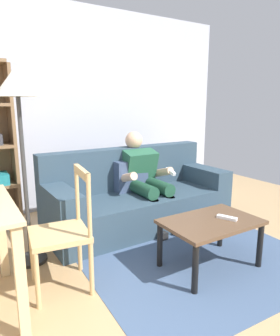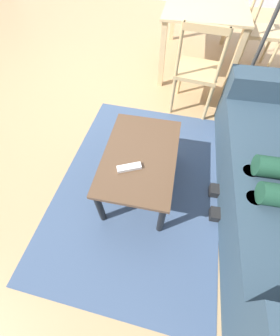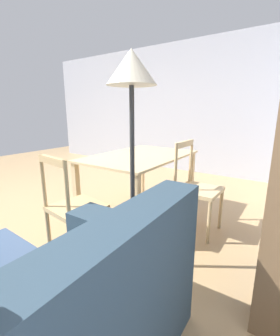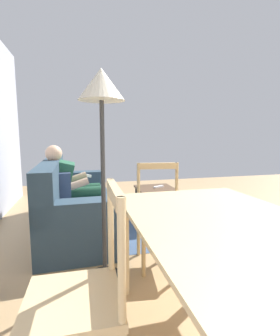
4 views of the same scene
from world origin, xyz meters
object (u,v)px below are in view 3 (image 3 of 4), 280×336
object	(u,v)px
dining_table	(140,164)
floor_lamp	(132,90)
dining_chair_near_wall	(196,189)
dining_chair_facing_couch	(74,208)

from	to	relation	value
dining_table	floor_lamp	world-z (taller)	floor_lamp
dining_table	dining_chair_near_wall	bearing A→B (deg)	90.05
floor_lamp	dining_table	bearing A→B (deg)	-148.94
floor_lamp	dining_chair_near_wall	bearing A→B (deg)	167.64
floor_lamp	dining_chair_facing_couch	bearing A→B (deg)	-74.53
dining_chair_facing_couch	floor_lamp	distance (m)	1.12
dining_table	dining_chair_near_wall	xyz separation A→B (m)	(-0.00, 0.73, -0.18)
dining_table	dining_chair_facing_couch	distance (m)	1.06
dining_chair_near_wall	dining_chair_facing_couch	size ratio (longest dim) A/B	1.04
dining_chair_near_wall	dining_chair_facing_couch	world-z (taller)	dining_chair_near_wall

